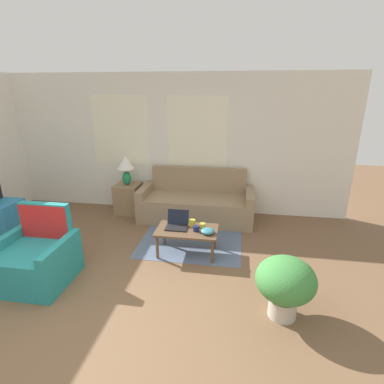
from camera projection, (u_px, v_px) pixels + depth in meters
The scene contains 14 objects.
ground_plane at pixel (78, 341), 2.89m from camera, with size 16.00×16.00×0.00m, color brown.
wall_back at pixel (163, 144), 5.72m from camera, with size 6.97×0.06×2.60m.
rug at pixel (193, 234), 5.01m from camera, with size 1.59×1.79×0.01m.
couch at pixel (196, 204), 5.56m from camera, with size 2.06×0.81×0.91m.
armchair at pixel (37, 259), 3.75m from camera, with size 0.86×0.80×0.93m.
side_table at pixel (128, 198), 5.84m from camera, with size 0.46×0.46×0.57m.
table_lamp at pixel (126, 166), 5.63m from camera, with size 0.33×0.33×0.56m.
coffee_table at pixel (187, 232), 4.34m from camera, with size 0.89×0.53×0.39m.
laptop at pixel (177, 224), 4.38m from camera, with size 0.31×0.28×0.23m.
cup_navy at pixel (192, 223), 4.42m from camera, with size 0.10×0.10×0.09m.
cup_yellow at pixel (203, 226), 4.35m from camera, with size 0.08×0.08×0.07m.
cup_white at pixel (196, 229), 4.26m from camera, with size 0.09×0.09×0.08m.
snack_bowl at pixel (208, 231), 4.19m from camera, with size 0.19×0.19×0.07m.
potted_plant at pixel (285, 282), 3.08m from camera, with size 0.62×0.62×0.68m.
Camera 1 is at (1.44, -2.06, 2.31)m, focal length 28.00 mm.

